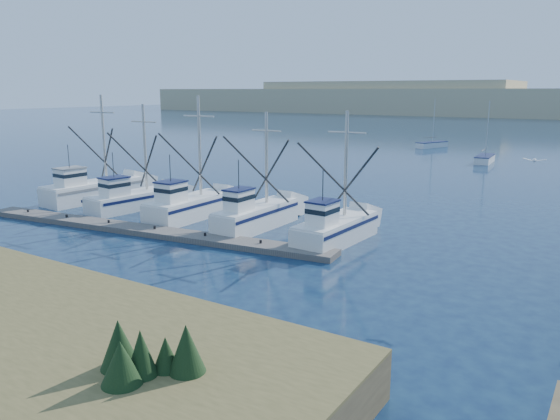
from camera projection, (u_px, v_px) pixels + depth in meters
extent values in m
plane|color=#0D1D3C|center=(201.00, 282.00, 27.46)|extent=(500.00, 500.00, 0.00)
cube|color=slate|center=(143.00, 230.00, 36.91)|extent=(27.71, 5.12, 0.37)
cube|color=white|center=(94.00, 192.00, 47.61)|extent=(3.41, 8.91, 1.56)
cube|color=white|center=(70.00, 178.00, 45.43)|extent=(1.77, 2.24, 1.50)
cylinder|color=#B7B2A8|center=(104.00, 138.00, 47.86)|extent=(0.22, 0.22, 7.50)
cube|color=white|center=(135.00, 201.00, 44.37)|extent=(3.52, 8.19, 1.27)
cube|color=white|center=(115.00, 188.00, 42.40)|extent=(1.69, 2.11, 1.50)
cylinder|color=#B7B2A8|center=(145.00, 148.00, 44.59)|extent=(0.22, 0.22, 7.09)
cube|color=white|center=(190.00, 208.00, 41.04)|extent=(2.75, 7.64, 1.49)
cube|color=white|center=(171.00, 193.00, 39.11)|extent=(1.56, 1.87, 1.50)
cylinder|color=#B7B2A8|center=(200.00, 147.00, 41.14)|extent=(0.22, 0.22, 7.57)
cube|color=white|center=(256.00, 218.00, 37.89)|extent=(2.21, 7.68, 1.53)
cube|color=white|center=(239.00, 201.00, 35.94)|extent=(1.27, 1.88, 1.50)
cylinder|color=#B7B2A8|center=(266.00, 159.00, 38.11)|extent=(0.22, 0.22, 6.46)
cube|color=white|center=(336.00, 232.00, 34.39)|extent=(2.71, 7.27, 1.44)
cube|color=white|center=(322.00, 214.00, 32.56)|extent=(1.46, 1.81, 1.50)
cylinder|color=#B7B2A8|center=(346.00, 165.00, 34.52)|extent=(0.22, 0.22, 6.77)
cube|color=white|center=(485.00, 159.00, 72.39)|extent=(2.18, 5.92, 0.90)
cylinder|color=#B7B2A8|center=(488.00, 129.00, 71.77)|extent=(0.12, 0.12, 7.20)
cube|color=white|center=(432.00, 145.00, 91.43)|extent=(3.97, 6.41, 0.90)
cylinder|color=#B7B2A8|center=(434.00, 121.00, 90.81)|extent=(0.12, 0.12, 7.20)
sphere|color=white|center=(534.00, 160.00, 26.41)|extent=(0.19, 0.19, 0.19)
cube|color=white|center=(528.00, 160.00, 26.56)|extent=(0.48, 0.12, 0.13)
cube|color=white|center=(541.00, 160.00, 26.25)|extent=(0.48, 0.12, 0.13)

